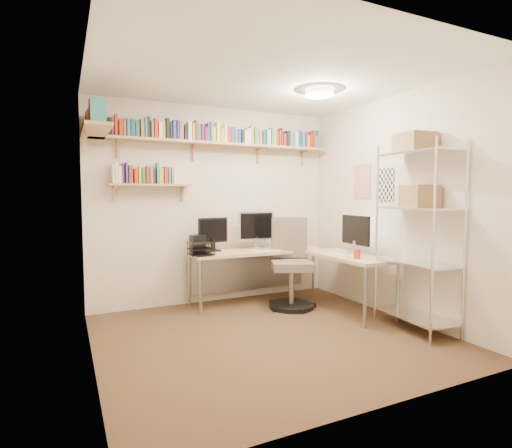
% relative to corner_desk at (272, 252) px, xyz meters
% --- Properties ---
extents(ground, '(3.20, 3.20, 0.00)m').
position_rel_corner_desk_xyz_m(ground, '(-0.54, -0.96, -0.67)').
color(ground, '#3F251B').
rests_on(ground, ground).
extents(room_shell, '(3.24, 3.04, 2.52)m').
position_rel_corner_desk_xyz_m(room_shell, '(-0.53, -0.96, 0.88)').
color(room_shell, beige).
rests_on(room_shell, ground).
extents(wall_shelves, '(3.12, 1.09, 0.80)m').
position_rel_corner_desk_xyz_m(wall_shelves, '(-0.95, 0.34, 1.36)').
color(wall_shelves, tan).
rests_on(wall_shelves, ground).
extents(corner_desk, '(2.01, 1.72, 1.17)m').
position_rel_corner_desk_xyz_m(corner_desk, '(0.00, 0.00, 0.00)').
color(corner_desk, '#D0AC87').
rests_on(corner_desk, ground).
extents(office_chair, '(0.63, 0.64, 1.10)m').
position_rel_corner_desk_xyz_m(office_chair, '(0.19, -0.15, -0.21)').
color(office_chair, black).
rests_on(office_chair, ground).
extents(wire_rack, '(0.47, 0.85, 2.00)m').
position_rel_corner_desk_xyz_m(wire_rack, '(0.89, -1.44, 0.69)').
color(wire_rack, silver).
rests_on(wire_rack, ground).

